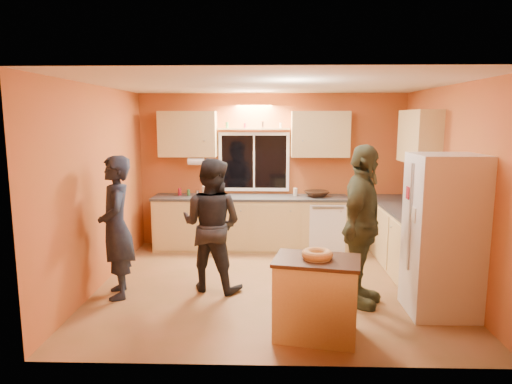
{
  "coord_description": "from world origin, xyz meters",
  "views": [
    {
      "loc": [
        -0.04,
        -5.77,
        2.17
      ],
      "look_at": [
        -0.22,
        0.4,
        1.18
      ],
      "focal_mm": 32.0,
      "sensor_mm": 36.0,
      "label": 1
    }
  ],
  "objects_px": {
    "person_left": "(116,227)",
    "person_right": "(362,226)",
    "refrigerator": "(443,235)",
    "person_center": "(212,225)",
    "island": "(316,297)"
  },
  "relations": [
    {
      "from": "refrigerator",
      "to": "person_center",
      "type": "xyz_separation_m",
      "value": [
        -2.66,
        0.66,
        -0.05
      ]
    },
    {
      "from": "refrigerator",
      "to": "island",
      "type": "xyz_separation_m",
      "value": [
        -1.45,
        -0.62,
        -0.49
      ]
    },
    {
      "from": "island",
      "to": "person_center",
      "type": "bearing_deg",
      "value": 144.73
    },
    {
      "from": "person_center",
      "to": "person_right",
      "type": "bearing_deg",
      "value": -175.91
    },
    {
      "from": "island",
      "to": "person_right",
      "type": "bearing_deg",
      "value": 65.58
    },
    {
      "from": "person_right",
      "to": "refrigerator",
      "type": "bearing_deg",
      "value": -80.0
    },
    {
      "from": "person_center",
      "to": "island",
      "type": "bearing_deg",
      "value": 151.6
    },
    {
      "from": "island",
      "to": "person_left",
      "type": "relative_size",
      "value": 0.54
    },
    {
      "from": "refrigerator",
      "to": "person_left",
      "type": "relative_size",
      "value": 1.03
    },
    {
      "from": "refrigerator",
      "to": "island",
      "type": "distance_m",
      "value": 1.66
    },
    {
      "from": "person_left",
      "to": "person_right",
      "type": "height_order",
      "value": "person_right"
    },
    {
      "from": "person_center",
      "to": "person_right",
      "type": "distance_m",
      "value": 1.86
    },
    {
      "from": "refrigerator",
      "to": "person_left",
      "type": "bearing_deg",
      "value": 174.22
    },
    {
      "from": "refrigerator",
      "to": "person_left",
      "type": "height_order",
      "value": "refrigerator"
    },
    {
      "from": "person_left",
      "to": "person_right",
      "type": "distance_m",
      "value": 2.94
    }
  ]
}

